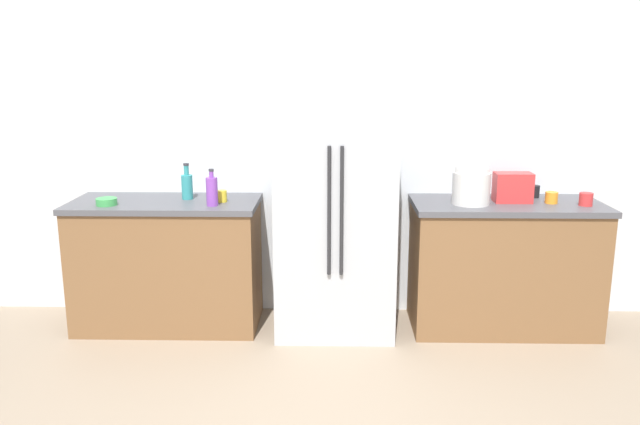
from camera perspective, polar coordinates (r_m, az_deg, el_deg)
The scene contains 13 objects.
kitchen_back_panel at distance 4.73m, azimuth -0.27°, elevation 8.87°, with size 5.06×0.10×3.01m, color silver.
counter_left at distance 4.72m, azimuth -13.39°, elevation -4.42°, with size 1.31×0.62×0.92m.
counter_right at distance 4.73m, azimuth 16.03°, elevation -4.55°, with size 1.31×0.62×0.92m.
refrigerator at distance 4.41m, azimuth 1.37°, elevation 1.07°, with size 0.81×0.68×1.87m.
toaster at distance 4.62m, azimuth 16.80°, elevation 2.15°, with size 0.25×0.15×0.21m, color red.
rice_cooker at distance 4.47m, azimuth 13.35°, elevation 2.78°, with size 0.26×0.26×0.34m.
bottle_a at distance 4.61m, azimuth -11.76°, elevation 2.37°, with size 0.08×0.08×0.26m.
bottle_b at distance 4.37m, azimuth -9.61°, elevation 1.92°, with size 0.08×0.08×0.25m.
cup_a at distance 4.49m, azimuth -8.74°, elevation 1.45°, with size 0.07×0.07×0.08m, color yellow.
cup_b at distance 4.67m, azimuth 22.62°, elevation 1.10°, with size 0.09×0.09×0.09m, color red.
cup_c at distance 4.84m, azimuth 18.51°, elevation 1.80°, with size 0.08×0.08×0.09m, color black.
cup_d at distance 4.67m, azimuth 19.93°, elevation 1.26°, with size 0.09×0.09×0.08m, color orange.
bowl_a at distance 4.57m, azimuth -18.49°, elevation 0.92°, with size 0.14×0.14×0.05m, color green.
Camera 1 is at (0.12, -2.70, 1.85)m, focal length 35.91 mm.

